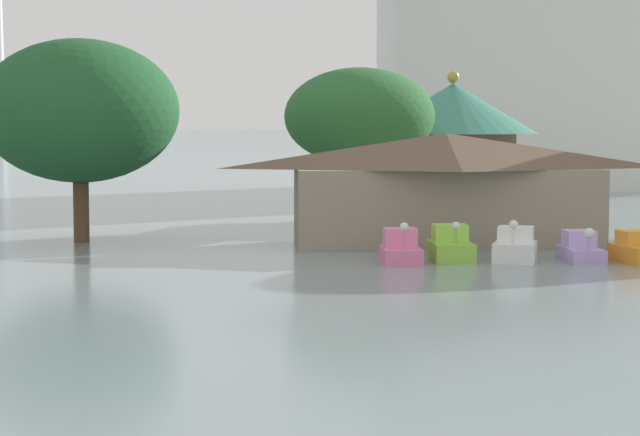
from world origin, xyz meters
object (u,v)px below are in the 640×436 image
object	(u,v)px
pedal_boat_lavender	(581,249)
boathouse	(445,186)
background_building_block	(541,20)
shoreline_tree_tall_left	(80,111)
pedal_boat_lime	(451,246)
green_roof_pavilion	(453,141)
shoreline_tree_mid	(359,117)
pedal_boat_white	(515,248)
pedal_boat_pink	(401,249)
pedal_boat_orange	(640,250)

from	to	relation	value
pedal_boat_lavender	boathouse	distance (m)	8.07
pedal_boat_lavender	background_building_block	bearing A→B (deg)	167.50
shoreline_tree_tall_left	background_building_block	xyz separation A→B (m)	(32.39, 42.85, 8.11)
pedal_boat_lime	shoreline_tree_tall_left	size ratio (longest dim) A/B	0.26
boathouse	green_roof_pavilion	bearing A→B (deg)	78.53
shoreline_tree_tall_left	shoreline_tree_mid	distance (m)	15.02
pedal_boat_white	shoreline_tree_tall_left	xyz separation A→B (m)	(-18.26, 8.69, 5.48)
pedal_boat_pink	shoreline_tree_tall_left	bearing A→B (deg)	-122.16
pedal_boat_lavender	boathouse	size ratio (longest dim) A/B	0.18
pedal_boat_lavender	pedal_boat_orange	size ratio (longest dim) A/B	0.96
pedal_boat_lavender	pedal_boat_white	bearing A→B (deg)	-89.74
pedal_boat_orange	shoreline_tree_tall_left	distance (m)	25.53
boathouse	green_roof_pavilion	xyz separation A→B (m)	(2.85, 14.06, 1.79)
pedal_boat_orange	boathouse	bearing A→B (deg)	-147.53
pedal_boat_pink	pedal_boat_lavender	size ratio (longest dim) A/B	0.94
pedal_boat_lavender	pedal_boat_orange	world-z (taller)	pedal_boat_orange
pedal_boat_white	shoreline_tree_mid	bearing A→B (deg)	-145.14
pedal_boat_white	background_building_block	distance (m)	55.14
green_roof_pavilion	background_building_block	bearing A→B (deg)	67.31
shoreline_tree_tall_left	shoreline_tree_mid	world-z (taller)	shoreline_tree_tall_left
pedal_boat_lavender	green_roof_pavilion	bearing A→B (deg)	-175.78
pedal_boat_orange	shoreline_tree_mid	bearing A→B (deg)	-158.97
boathouse	pedal_boat_lavender	bearing A→B (deg)	-56.02
pedal_boat_orange	shoreline_tree_mid	size ratio (longest dim) A/B	0.33
pedal_boat_pink	shoreline_tree_mid	world-z (taller)	shoreline_tree_mid
shoreline_tree_mid	pedal_boat_lime	bearing A→B (deg)	-81.29
pedal_boat_lime	green_roof_pavilion	xyz separation A→B (m)	(3.64, 19.98, 3.87)
pedal_boat_lavender	background_building_block	distance (m)	54.53
pedal_boat_pink	pedal_boat_orange	xyz separation A→B (m)	(9.44, -0.53, -0.03)
shoreline_tree_tall_left	pedal_boat_orange	bearing A→B (deg)	-22.06
pedal_boat_white	green_roof_pavilion	bearing A→B (deg)	-165.64
pedal_boat_lime	pedal_boat_white	distance (m)	2.54
pedal_boat_orange	green_roof_pavilion	distance (m)	21.87
pedal_boat_lime	boathouse	bearing A→B (deg)	172.29
shoreline_tree_mid	boathouse	bearing A→B (deg)	-70.89
pedal_boat_lime	pedal_boat_orange	distance (m)	7.42
pedal_boat_lime	pedal_boat_lavender	size ratio (longest dim) A/B	0.94
shoreline_tree_tall_left	background_building_block	bearing A→B (deg)	52.92
pedal_boat_orange	shoreline_tree_tall_left	bearing A→B (deg)	-122.10
pedal_boat_lavender	pedal_boat_orange	distance (m)	2.30
pedal_boat_lavender	shoreline_tree_mid	xyz separation A→B (m)	(-7.38, 15.20, 5.33)
background_building_block	boathouse	bearing A→B (deg)	-109.34
boathouse	shoreline_tree_mid	distance (m)	9.80
pedal_boat_pink	pedal_boat_orange	bearing A→B (deg)	87.47
pedal_boat_pink	pedal_boat_white	distance (m)	4.60
green_roof_pavilion	shoreline_tree_mid	size ratio (longest dim) A/B	1.15
pedal_boat_white	pedal_boat_pink	bearing A→B (deg)	-70.63
pedal_boat_lavender	boathouse	world-z (taller)	boathouse
pedal_boat_pink	pedal_boat_orange	size ratio (longest dim) A/B	0.90
green_roof_pavilion	shoreline_tree_mid	xyz separation A→B (m)	(-5.89, -5.30, 1.38)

